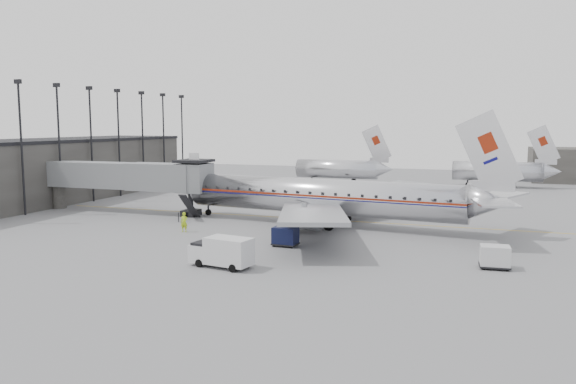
% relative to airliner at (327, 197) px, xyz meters
% --- Properties ---
extents(ground, '(160.00, 160.00, 0.00)m').
position_rel_airliner_xyz_m(ground, '(-6.73, -2.91, -2.94)').
color(ground, slate).
rests_on(ground, ground).
extents(terminal, '(12.00, 46.00, 8.00)m').
position_rel_airliner_xyz_m(terminal, '(-40.73, 7.09, 1.06)').
color(terminal, '#353330').
rests_on(terminal, ground).
extents(apron_line, '(60.00, 0.15, 0.01)m').
position_rel_airliner_xyz_m(apron_line, '(-3.73, 3.09, -2.93)').
color(apron_line, gold).
rests_on(apron_line, ground).
extents(jet_bridge, '(21.00, 6.20, 7.10)m').
position_rel_airliner_xyz_m(jet_bridge, '(-23.39, 0.75, 1.24)').
color(jet_bridge, slate).
rests_on(jet_bridge, ground).
extents(floodlight_masts, '(0.90, 42.25, 15.25)m').
position_rel_airliner_xyz_m(floodlight_masts, '(-34.23, 10.09, 5.43)').
color(floodlight_masts, black).
rests_on(floodlight_masts, ground).
extents(distant_aircraft_near, '(16.39, 3.20, 10.26)m').
position_rel_airliner_xyz_m(distant_aircraft_near, '(-8.53, 39.09, -0.20)').
color(distant_aircraft_near, silver).
rests_on(distant_aircraft_near, ground).
extents(distant_aircraft_mid, '(16.39, 3.20, 10.26)m').
position_rel_airliner_xyz_m(distant_aircraft_mid, '(17.47, 43.09, -0.20)').
color(distant_aircraft_mid, silver).
rests_on(distant_aircraft_mid, ground).
extents(airliner, '(36.85, 33.97, 11.67)m').
position_rel_airliner_xyz_m(airliner, '(0.00, 0.00, 0.00)').
color(airliner, silver).
rests_on(airliner, ground).
extents(service_van, '(4.94, 2.57, 2.21)m').
position_rel_airliner_xyz_m(service_van, '(-2.76, -18.90, -1.77)').
color(service_van, silver).
rests_on(service_van, ground).
extents(baggage_cart_navy, '(2.17, 1.70, 1.64)m').
position_rel_airliner_xyz_m(baggage_cart_navy, '(-0.73, -10.76, -2.06)').
color(baggage_cart_navy, black).
rests_on(baggage_cart_navy, ground).
extents(baggage_cart_white, '(2.22, 1.75, 1.66)m').
position_rel_airliner_xyz_m(baggage_cart_white, '(15.93, -12.91, -2.05)').
color(baggage_cart_white, silver).
rests_on(baggage_cart_white, ground).
extents(ramp_worker, '(0.76, 0.55, 1.92)m').
position_rel_airliner_xyz_m(ramp_worker, '(-11.99, -8.01, -1.98)').
color(ramp_worker, '#A5CA17').
rests_on(ramp_worker, ground).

